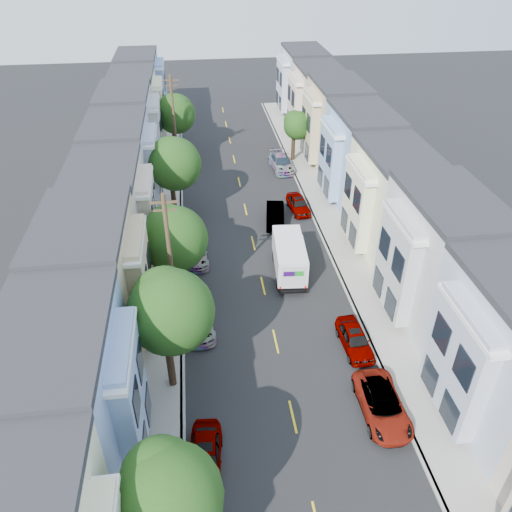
{
  "coord_description": "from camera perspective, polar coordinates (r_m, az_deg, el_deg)",
  "views": [
    {
      "loc": [
        -4.29,
        -23.48,
        22.87
      ],
      "look_at": [
        -0.42,
        6.82,
        2.2
      ],
      "focal_mm": 35.0,
      "sensor_mm": 36.0,
      "label": 1
    }
  ],
  "objects": [
    {
      "name": "tree_b",
      "position": [
        26.99,
        -9.89,
        -6.36
      ],
      "size": [
        4.7,
        4.7,
        7.96
      ],
      "color": "black",
      "rests_on": "ground"
    },
    {
      "name": "parked_right_d",
      "position": [
        55.6,
        2.9,
        10.59
      ],
      "size": [
        2.47,
        5.08,
        1.48
      ],
      "primitive_type": "imported",
      "rotation": [
        0.0,
        0.0,
        0.08
      ],
      "color": "black",
      "rests_on": "ground"
    },
    {
      "name": "parked_right_a",
      "position": [
        29.48,
        14.22,
        -16.18
      ],
      "size": [
        2.33,
        4.98,
        1.38
      ],
      "primitive_type": "imported",
      "rotation": [
        0.0,
        0.0,
        -0.01
      ],
      "color": "#404245",
      "rests_on": "ground"
    },
    {
      "name": "parked_left_c",
      "position": [
        33.76,
        -6.56,
        -7.28
      ],
      "size": [
        2.22,
        4.65,
        1.36
      ],
      "primitive_type": "imported",
      "rotation": [
        0.0,
        0.0,
        0.07
      ],
      "color": "#BBBCBF",
      "rests_on": "ground"
    },
    {
      "name": "parked_left_d",
      "position": [
        40.32,
        -6.93,
        0.37
      ],
      "size": [
        2.15,
        4.49,
        1.31
      ],
      "primitive_type": "imported",
      "rotation": [
        0.0,
        0.0,
        0.07
      ],
      "color": "#460F12",
      "rests_on": "ground"
    },
    {
      "name": "parked_right_b",
      "position": [
        32.79,
        11.21,
        -9.3
      ],
      "size": [
        1.81,
        4.33,
        1.38
      ],
      "primitive_type": "imported",
      "rotation": [
        0.0,
        0.0,
        0.04
      ],
      "color": "white",
      "rests_on": "ground"
    },
    {
      "name": "lead_sedan",
      "position": [
        45.08,
        2.2,
        4.66
      ],
      "size": [
        2.22,
        4.66,
        1.49
      ],
      "primitive_type": "imported",
      "rotation": [
        0.0,
        0.0,
        -0.15
      ],
      "color": "black",
      "rests_on": "ground"
    },
    {
      "name": "tree_d",
      "position": [
        44.64,
        -9.41,
        10.3
      ],
      "size": [
        4.67,
        4.67,
        7.55
      ],
      "color": "black",
      "rests_on": "ground"
    },
    {
      "name": "tree_a",
      "position": [
        21.03,
        -10.18,
        -25.6
      ],
      "size": [
        4.15,
        4.15,
        7.0
      ],
      "color": "black",
      "rests_on": "ground"
    },
    {
      "name": "townhouse_row_right",
      "position": [
        47.35,
        12.78,
        4.29
      ],
      "size": [
        5.0,
        70.0,
        8.5
      ],
      "primitive_type": "cube",
      "color": "#ECEBBB",
      "rests_on": "ground"
    },
    {
      "name": "tree_e",
      "position": [
        57.8,
        -9.26,
        15.71
      ],
      "size": [
        4.34,
        4.34,
        7.26
      ],
      "color": "black",
      "rests_on": "ground"
    },
    {
      "name": "utility_pole_far",
      "position": [
        54.48,
        -9.29,
        14.68
      ],
      "size": [
        1.6,
        0.26,
        10.0
      ],
      "color": "#42301E",
      "rests_on": "ground"
    },
    {
      "name": "ground",
      "position": [
        33.06,
        2.26,
        -9.73
      ],
      "size": [
        160.0,
        160.0,
        0.0
      ],
      "primitive_type": "plane",
      "color": "black",
      "rests_on": "ground"
    },
    {
      "name": "sidewalk_left",
      "position": [
        44.83,
        -10.17,
        2.93
      ],
      "size": [
        2.6,
        70.0,
        0.15
      ],
      "primitive_type": "cube",
      "color": "gray",
      "rests_on": "ground"
    },
    {
      "name": "tree_c",
      "position": [
        35.08,
        -9.46,
        1.88
      ],
      "size": [
        4.7,
        4.7,
        6.81
      ],
      "color": "black",
      "rests_on": "ground"
    },
    {
      "name": "fedex_truck",
      "position": [
        38.11,
        3.82,
        -0.03
      ],
      "size": [
        2.22,
        5.77,
        2.77
      ],
      "rotation": [
        0.0,
        0.0,
        -0.08
      ],
      "color": "silver",
      "rests_on": "ground"
    },
    {
      "name": "townhouse_row_left",
      "position": [
        45.28,
        -14.95,
        2.48
      ],
      "size": [
        5.0,
        70.0,
        8.5
      ],
      "primitive_type": "cube",
      "color": "#ECEBBB",
      "rests_on": "ground"
    },
    {
      "name": "utility_pole_near",
      "position": [
        31.1,
        -9.66,
        -1.21
      ],
      "size": [
        1.6,
        0.26,
        10.0
      ],
      "color": "#42301E",
      "rests_on": "ground"
    },
    {
      "name": "centerline",
      "position": [
        44.97,
        -0.78,
        3.51
      ],
      "size": [
        0.12,
        70.0,
        0.01
      ],
      "primitive_type": "cube",
      "color": "gold",
      "rests_on": "ground"
    },
    {
      "name": "curb_left",
      "position": [
        44.76,
        -8.51,
        3.06
      ],
      "size": [
        0.3,
        70.0,
        0.15
      ],
      "primitive_type": "cube",
      "color": "gray",
      "rests_on": "ground"
    },
    {
      "name": "tree_far_r",
      "position": [
        56.76,
        4.66,
        14.6
      ],
      "size": [
        3.1,
        3.1,
        5.63
      ],
      "color": "black",
      "rests_on": "ground"
    },
    {
      "name": "road_slab",
      "position": [
        44.96,
        -0.79,
        3.52
      ],
      "size": [
        12.0,
        70.0,
        0.02
      ],
      "primitive_type": "cube",
      "color": "black",
      "rests_on": "ground"
    },
    {
      "name": "parked_left_b",
      "position": [
        26.86,
        -5.8,
        -21.82
      ],
      "size": [
        2.0,
        4.45,
        1.41
      ],
      "primitive_type": "imported",
      "rotation": [
        0.0,
        0.0,
        -0.08
      ],
      "color": "black",
      "rests_on": "ground"
    },
    {
      "name": "parked_right_c",
      "position": [
        47.19,
        4.86,
        5.92
      ],
      "size": [
        2.0,
        4.37,
        1.38
      ],
      "primitive_type": "imported",
      "rotation": [
        0.0,
        0.0,
        0.09
      ],
      "color": "black",
      "rests_on": "ground"
    },
    {
      "name": "sidewalk_right",
      "position": [
        46.21,
        8.33,
        4.14
      ],
      "size": [
        2.6,
        70.0,
        0.15
      ],
      "primitive_type": "cube",
      "color": "gray",
      "rests_on": "ground"
    },
    {
      "name": "curb_right",
      "position": [
        45.9,
        6.76,
        4.06
      ],
      "size": [
        0.3,
        70.0,
        0.15
      ],
      "primitive_type": "cube",
      "color": "gray",
      "rests_on": "ground"
    }
  ]
}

